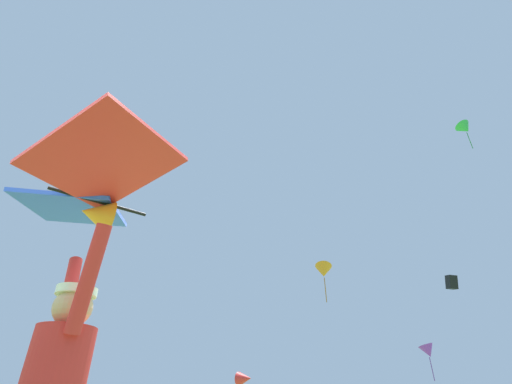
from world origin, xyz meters
TOP-DOWN VIEW (x-y plane):
  - held_stunt_kite at (0.36, -0.16)m, footprint 1.70×1.16m
  - distant_kite_orange_low_left at (-7.18, 20.76)m, footprint 1.33×1.44m
  - distant_kite_purple_mid_left at (-4.53, 34.71)m, footprint 1.74×1.63m
  - distant_kite_black_high_right at (-0.71, 29.34)m, footprint 1.05×0.99m
  - distant_kite_green_far_center at (3.46, 22.32)m, footprint 1.36×1.23m
  - marker_flag at (-1.82, 4.66)m, footprint 0.30×0.24m

SIDE VIEW (x-z plane):
  - marker_flag at x=-1.82m, z-range 0.59..2.19m
  - held_stunt_kite at x=0.36m, z-range 2.07..2.47m
  - distant_kite_purple_mid_left at x=-4.53m, z-range 4.01..6.94m
  - distant_kite_orange_low_left at x=-7.18m, z-range 7.74..10.45m
  - distant_kite_black_high_right at x=-0.71m, z-range 8.82..9.97m
  - distant_kite_green_far_center at x=3.46m, z-range 16.35..18.57m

